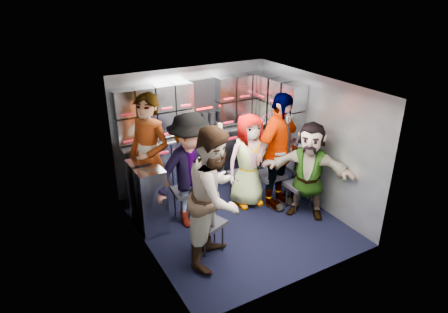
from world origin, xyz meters
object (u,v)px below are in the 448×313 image
jump_seat_center (242,176)px  attendant_arc_e (309,170)px  jump_seat_mid_left (187,193)px  jump_seat_near_right (299,186)px  jump_seat_mid_right (270,176)px  attendant_arc_d (278,152)px  attendant_arc_c (249,161)px  attendant_arc_b (191,171)px  attendant_arc_a (215,196)px  jump_seat_near_left (209,225)px  attendant_standing (150,159)px

jump_seat_center → attendant_arc_e: 1.14m
jump_seat_mid_left → jump_seat_near_right: size_ratio=1.07×
jump_seat_mid_right → attendant_arc_d: 0.54m
attendant_arc_d → jump_seat_mid_right: bearing=70.2°
attendant_arc_c → jump_seat_mid_right: bearing=-10.1°
jump_seat_near_right → attendant_arc_b: attendant_arc_b is taller
attendant_arc_a → attendant_arc_d: size_ratio=0.98×
attendant_arc_a → jump_seat_mid_right: bearing=-11.6°
jump_seat_near_left → jump_seat_near_right: 1.75m
jump_seat_near_right → attendant_standing: (-2.10, 0.91, 0.58)m
jump_seat_near_right → attendant_standing: attendant_standing is taller
attendant_arc_a → attendant_arc_b: 0.89m
jump_seat_mid_left → jump_seat_center: size_ratio=1.03×
attendant_standing → attendant_arc_c: bearing=46.4°
jump_seat_mid_right → jump_seat_mid_left: bearing=172.3°
jump_seat_mid_left → attendant_standing: (-0.45, 0.26, 0.55)m
attendant_arc_a → jump_seat_mid_left: bearing=43.7°
attendant_arc_b → attendant_standing: bearing=128.2°
jump_seat_mid_right → jump_seat_near_right: 0.52m
jump_seat_near_left → attendant_arc_d: bearing=19.2°
attendant_standing → attendant_arc_b: attendant_standing is taller
attendant_standing → attendant_arc_d: bearing=41.3°
jump_seat_near_right → attendant_arc_b: 1.78m
jump_seat_near_right → attendant_standing: 2.36m
jump_seat_near_left → attendant_arc_b: 0.86m
attendant_arc_c → attendant_arc_d: attendant_arc_d is taller
attendant_standing → attendant_arc_a: size_ratio=1.07×
jump_seat_near_right → attendant_arc_d: (-0.24, 0.28, 0.54)m
attendant_arc_d → attendant_arc_b: bearing=152.6°
attendant_standing → attendant_arc_e: size_ratio=1.29×
jump_seat_near_left → jump_seat_center: bearing=40.7°
attendant_arc_c → attendant_arc_e: size_ratio=1.01×
jump_seat_near_right → jump_seat_mid_right: bearing=117.4°
attendant_arc_b → jump_seat_mid_left: bearing=82.7°
jump_seat_mid_left → attendant_arc_b: (0.00, -0.18, 0.44)m
attendant_arc_d → jump_seat_near_left: bearing=179.4°
jump_seat_near_left → attendant_arc_c: (1.12, 0.79, 0.38)m
attendant_arc_a → attendant_arc_e: attendant_arc_a is taller
jump_seat_near_left → jump_seat_near_right: bearing=8.0°
attendant_arc_e → attendant_arc_a: bearing=-123.0°
attendant_arc_e → attendant_arc_d: bearing=166.4°
attendant_arc_c → attendant_arc_b: bearing=-172.2°
jump_seat_mid_right → attendant_arc_b: size_ratio=0.28×
jump_seat_mid_right → attendant_standing: size_ratio=0.25×
jump_seat_center → attendant_arc_b: 1.17m
jump_seat_center → jump_seat_mid_right: (0.37, -0.27, 0.02)m
jump_seat_mid_right → jump_seat_near_right: size_ratio=1.09×
attendant_arc_a → attendant_arc_b: bearing=42.9°
attendant_arc_e → attendant_arc_c: bearing=178.8°
jump_seat_mid_left → jump_seat_center: (1.05, 0.08, -0.01)m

